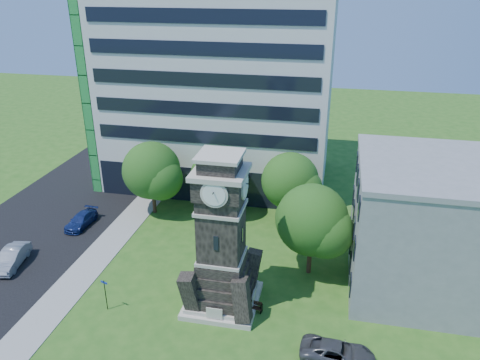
% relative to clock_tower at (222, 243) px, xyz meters
% --- Properties ---
extents(ground, '(160.00, 160.00, 0.00)m').
position_rel_clock_tower_xyz_m(ground, '(-3.00, -2.00, -5.28)').
color(ground, '#295A19').
rests_on(ground, ground).
extents(sidewalk, '(3.00, 70.00, 0.06)m').
position_rel_clock_tower_xyz_m(sidewalk, '(-12.50, 3.00, -5.25)').
color(sidewalk, gray).
rests_on(sidewalk, ground).
extents(street, '(14.00, 80.00, 0.02)m').
position_rel_clock_tower_xyz_m(street, '(-21.00, 3.00, -5.27)').
color(street, black).
rests_on(street, ground).
extents(clock_tower, '(5.40, 5.40, 12.22)m').
position_rel_clock_tower_xyz_m(clock_tower, '(0.00, 0.00, 0.00)').
color(clock_tower, beige).
rests_on(clock_tower, ground).
extents(office_tall, '(26.20, 15.11, 28.60)m').
position_rel_clock_tower_xyz_m(office_tall, '(-6.20, 23.84, 8.94)').
color(office_tall, silver).
rests_on(office_tall, ground).
extents(office_low, '(15.20, 12.20, 10.40)m').
position_rel_clock_tower_xyz_m(office_low, '(16.97, 6.00, -0.07)').
color(office_low, gray).
rests_on(office_low, ground).
extents(car_street_mid, '(2.45, 4.79, 1.51)m').
position_rel_clock_tower_xyz_m(car_street_mid, '(-19.04, 1.11, -4.53)').
color(car_street_mid, gray).
rests_on(car_street_mid, ground).
extents(car_street_north, '(1.96, 4.38, 1.25)m').
position_rel_clock_tower_xyz_m(car_street_north, '(-16.78, 8.75, -4.66)').
color(car_street_north, navy).
rests_on(car_street_north, ground).
extents(car_east_lot, '(5.02, 2.60, 1.35)m').
position_rel_clock_tower_xyz_m(car_east_lot, '(8.75, -4.28, -4.60)').
color(car_east_lot, '#454549').
rests_on(car_east_lot, ground).
extents(park_bench, '(1.74, 0.46, 0.90)m').
position_rel_clock_tower_xyz_m(park_bench, '(2.29, -0.48, -4.80)').
color(park_bench, black).
rests_on(park_bench, ground).
extents(street_sign, '(0.62, 0.06, 2.59)m').
position_rel_clock_tower_xyz_m(street_sign, '(-8.31, -2.59, -3.66)').
color(street_sign, black).
rests_on(street_sign, ground).
extents(tree_nw, '(6.56, 5.97, 7.79)m').
position_rel_clock_tower_xyz_m(tree_nw, '(-10.59, 13.06, -0.66)').
color(tree_nw, '#332114').
rests_on(tree_nw, ground).
extents(tree_nc, '(6.11, 5.55, 7.22)m').
position_rel_clock_tower_xyz_m(tree_nc, '(-3.91, 14.26, -1.01)').
color(tree_nc, '#332114').
rests_on(tree_nc, ground).
extents(tree_ne, '(6.25, 5.68, 7.39)m').
position_rel_clock_tower_xyz_m(tree_ne, '(3.53, 13.99, -0.92)').
color(tree_ne, '#332114').
rests_on(tree_ne, ground).
extents(tree_east, '(6.50, 5.91, 7.99)m').
position_rel_clock_tower_xyz_m(tree_east, '(6.24, 5.43, -0.45)').
color(tree_east, '#332114').
rests_on(tree_east, ground).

